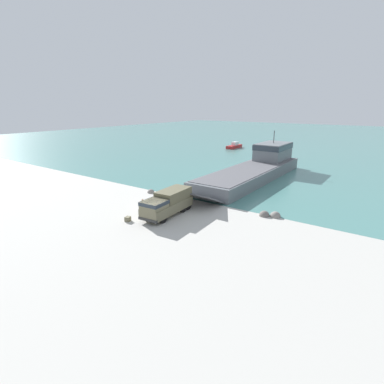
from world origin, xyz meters
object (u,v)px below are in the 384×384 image
(landing_craft, at_px, (258,166))
(military_truck, at_px, (168,203))
(moored_boat_a, at_px, (234,146))
(cargo_crate, at_px, (128,219))
(soldier_on_ramp, at_px, (143,205))
(mooring_bollard, at_px, (159,194))

(landing_craft, xyz_separation_m, military_truck, (-0.56, -24.47, -0.34))
(military_truck, relative_size, moored_boat_a, 1.13)
(landing_craft, relative_size, moored_boat_a, 4.98)
(cargo_crate, bearing_deg, soldier_on_ramp, 99.68)
(soldier_on_ramp, bearing_deg, moored_boat_a, -39.97)
(military_truck, bearing_deg, landing_craft, 174.91)
(soldier_on_ramp, relative_size, mooring_bollard, 2.15)
(mooring_bollard, bearing_deg, landing_craft, 73.13)
(landing_craft, xyz_separation_m, mooring_bollard, (-6.01, -19.82, -1.40))
(landing_craft, relative_size, cargo_crate, 53.55)
(landing_craft, xyz_separation_m, cargo_crate, (-2.90, -28.56, -1.58))
(landing_craft, height_order, military_truck, landing_craft)
(moored_boat_a, height_order, cargo_crate, moored_boat_a)
(landing_craft, xyz_separation_m, moored_boat_a, (-20.42, 30.34, -1.24))
(mooring_bollard, distance_m, cargo_crate, 9.28)
(landing_craft, distance_m, soldier_on_ramp, 25.90)
(military_truck, height_order, soldier_on_ramp, military_truck)
(soldier_on_ramp, distance_m, moored_boat_a, 58.54)
(moored_boat_a, bearing_deg, mooring_bollard, 106.52)
(landing_craft, bearing_deg, soldier_on_ramp, -97.75)
(soldier_on_ramp, height_order, mooring_bollard, soldier_on_ramp)
(mooring_bollard, bearing_deg, cargo_crate, -70.41)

